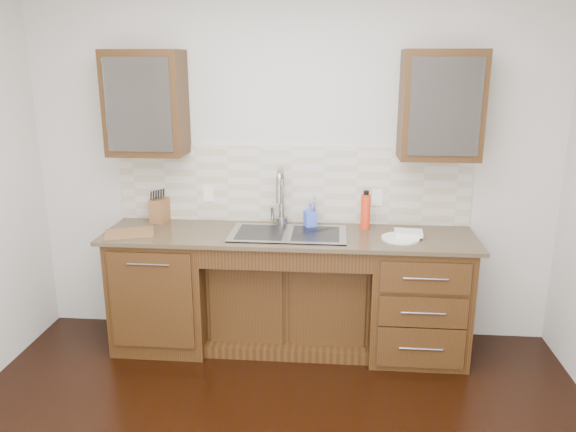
# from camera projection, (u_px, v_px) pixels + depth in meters

# --- Properties ---
(wall_back) EXTENTS (4.00, 0.10, 2.70)m
(wall_back) POSITION_uv_depth(u_px,v_px,m) (293.00, 165.00, 4.32)
(wall_back) COLOR beige
(wall_back) RESTS_ON ground
(base_cabinet_left) EXTENTS (0.70, 0.62, 0.88)m
(base_cabinet_left) POSITION_uv_depth(u_px,v_px,m) (165.00, 288.00, 4.30)
(base_cabinet_left) COLOR #593014
(base_cabinet_left) RESTS_ON ground
(base_cabinet_center) EXTENTS (1.20, 0.44, 0.70)m
(base_cabinet_center) POSITION_uv_depth(u_px,v_px,m) (289.00, 299.00, 4.33)
(base_cabinet_center) COLOR #593014
(base_cabinet_center) RESTS_ON ground
(base_cabinet_right) EXTENTS (0.70, 0.62, 0.88)m
(base_cabinet_right) POSITION_uv_depth(u_px,v_px,m) (417.00, 297.00, 4.14)
(base_cabinet_right) COLOR #593014
(base_cabinet_right) RESTS_ON ground
(countertop) EXTENTS (2.70, 0.65, 0.03)m
(countertop) POSITION_uv_depth(u_px,v_px,m) (288.00, 236.00, 4.08)
(countertop) COLOR #84705B
(countertop) RESTS_ON base_cabinet_left
(backsplash) EXTENTS (2.70, 0.02, 0.59)m
(backsplash) POSITION_uv_depth(u_px,v_px,m) (292.00, 185.00, 4.30)
(backsplash) COLOR beige
(backsplash) RESTS_ON wall_back
(sink) EXTENTS (0.84, 0.46, 0.19)m
(sink) POSITION_uv_depth(u_px,v_px,m) (288.00, 245.00, 4.09)
(sink) COLOR #9E9EA5
(sink) RESTS_ON countertop
(faucet) EXTENTS (0.04, 0.04, 0.40)m
(faucet) POSITION_uv_depth(u_px,v_px,m) (282.00, 200.00, 4.24)
(faucet) COLOR #999993
(faucet) RESTS_ON countertop
(filter_tap) EXTENTS (0.02, 0.02, 0.24)m
(filter_tap) POSITION_uv_depth(u_px,v_px,m) (315.00, 210.00, 4.25)
(filter_tap) COLOR #999993
(filter_tap) RESTS_ON countertop
(upper_cabinet_left) EXTENTS (0.55, 0.34, 0.75)m
(upper_cabinet_left) POSITION_uv_depth(u_px,v_px,m) (146.00, 103.00, 4.07)
(upper_cabinet_left) COLOR #593014
(upper_cabinet_left) RESTS_ON wall_back
(upper_cabinet_right) EXTENTS (0.55, 0.34, 0.75)m
(upper_cabinet_right) POSITION_uv_depth(u_px,v_px,m) (441.00, 105.00, 3.89)
(upper_cabinet_right) COLOR #593014
(upper_cabinet_right) RESTS_ON wall_back
(outlet_left) EXTENTS (0.08, 0.01, 0.12)m
(outlet_left) POSITION_uv_depth(u_px,v_px,m) (209.00, 194.00, 4.37)
(outlet_left) COLOR white
(outlet_left) RESTS_ON backsplash
(outlet_right) EXTENTS (0.08, 0.01, 0.12)m
(outlet_right) POSITION_uv_depth(u_px,v_px,m) (377.00, 198.00, 4.26)
(outlet_right) COLOR white
(outlet_right) RESTS_ON backsplash
(soap_bottle) EXTENTS (0.11, 0.11, 0.19)m
(soap_bottle) POSITION_uv_depth(u_px,v_px,m) (310.00, 215.00, 4.21)
(soap_bottle) COLOR #4362E3
(soap_bottle) RESTS_ON countertop
(water_bottle) EXTENTS (0.09, 0.09, 0.26)m
(water_bottle) POSITION_uv_depth(u_px,v_px,m) (366.00, 212.00, 4.16)
(water_bottle) COLOR red
(water_bottle) RESTS_ON countertop
(plate) EXTENTS (0.35, 0.35, 0.01)m
(plate) POSITION_uv_depth(u_px,v_px,m) (401.00, 238.00, 3.95)
(plate) COLOR white
(plate) RESTS_ON countertop
(dish_towel) EXTENTS (0.21, 0.16, 0.03)m
(dish_towel) POSITION_uv_depth(u_px,v_px,m) (408.00, 233.00, 3.99)
(dish_towel) COLOR white
(dish_towel) RESTS_ON plate
(knife_block) EXTENTS (0.13, 0.18, 0.18)m
(knife_block) POSITION_uv_depth(u_px,v_px,m) (160.00, 210.00, 4.37)
(knife_block) COLOR brown
(knife_block) RESTS_ON countertop
(cutting_board) EXTENTS (0.40, 0.34, 0.02)m
(cutting_board) POSITION_uv_depth(u_px,v_px,m) (129.00, 233.00, 4.07)
(cutting_board) COLOR brown
(cutting_board) RESTS_ON countertop
(cup_left_a) EXTENTS (0.16, 0.16, 0.09)m
(cup_left_a) POSITION_uv_depth(u_px,v_px,m) (137.00, 111.00, 4.09)
(cup_left_a) COLOR silver
(cup_left_a) RESTS_ON upper_cabinet_left
(cup_left_b) EXTENTS (0.13, 0.13, 0.10)m
(cup_left_b) POSITION_uv_depth(u_px,v_px,m) (158.00, 111.00, 4.08)
(cup_left_b) COLOR silver
(cup_left_b) RESTS_ON upper_cabinet_left
(cup_right_a) EXTENTS (0.14, 0.14, 0.11)m
(cup_right_a) POSITION_uv_depth(u_px,v_px,m) (424.00, 112.00, 3.91)
(cup_right_a) COLOR silver
(cup_right_a) RESTS_ON upper_cabinet_right
(cup_right_b) EXTENTS (0.12, 0.12, 0.08)m
(cup_right_b) POSITION_uv_depth(u_px,v_px,m) (452.00, 114.00, 3.90)
(cup_right_b) COLOR silver
(cup_right_b) RESTS_ON upper_cabinet_right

